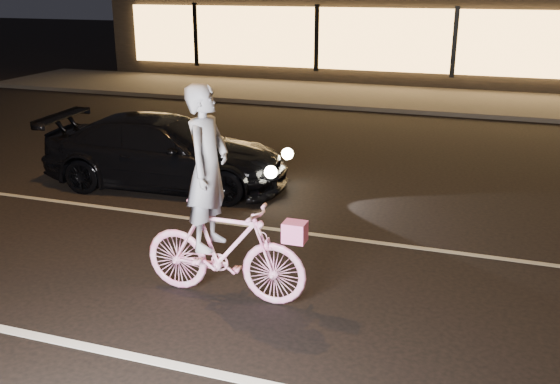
% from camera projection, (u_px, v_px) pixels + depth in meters
% --- Properties ---
extents(ground, '(90.00, 90.00, 0.00)m').
position_uv_depth(ground, '(345.00, 312.00, 6.81)').
color(ground, black).
rests_on(ground, ground).
extents(lane_stripe_far, '(60.00, 0.10, 0.01)m').
position_uv_depth(lane_stripe_far, '(378.00, 243.00, 8.60)').
color(lane_stripe_far, gray).
rests_on(lane_stripe_far, ground).
extents(sidewalk, '(30.00, 4.00, 0.12)m').
position_uv_depth(sidewalk, '(446.00, 101.00, 18.44)').
color(sidewalk, '#383533').
rests_on(sidewalk, ground).
extents(storefront, '(25.40, 8.42, 4.20)m').
position_uv_depth(storefront, '(464.00, 17.00, 23.12)').
color(storefront, black).
rests_on(storefront, ground).
extents(cyclist, '(1.93, 0.66, 2.43)m').
position_uv_depth(cyclist, '(220.00, 226.00, 6.89)').
color(cyclist, '#FF41AD').
rests_on(cyclist, ground).
extents(sedan, '(4.38, 2.08, 1.23)m').
position_uv_depth(sedan, '(167.00, 152.00, 10.81)').
color(sedan, black).
rests_on(sedan, ground).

